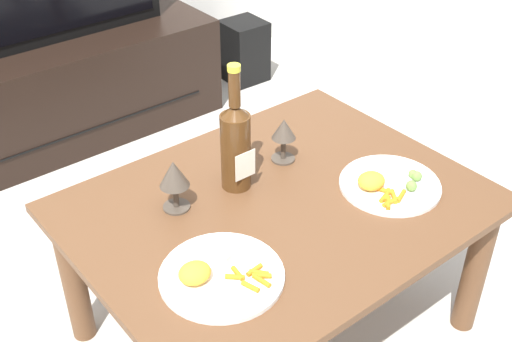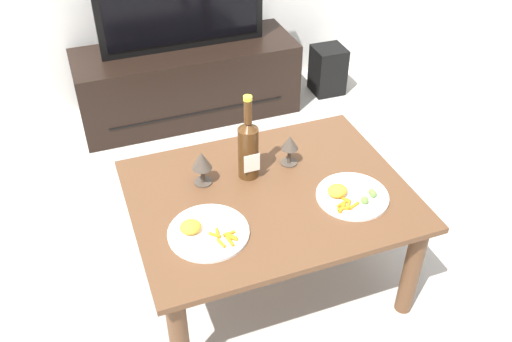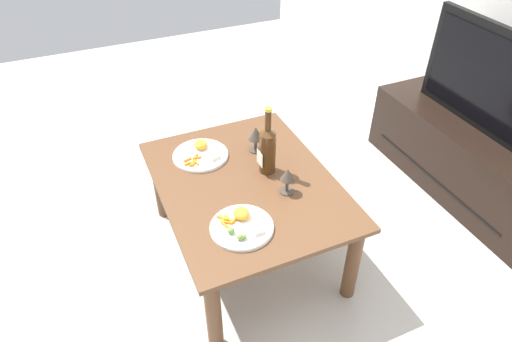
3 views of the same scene
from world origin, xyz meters
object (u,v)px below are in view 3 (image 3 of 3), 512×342
Objects in this scene: tv_stand at (467,158)px; dining_table at (246,194)px; dinner_plate_left at (201,154)px; goblet_right at (287,176)px; tv_screen at (494,82)px; goblet_left at (256,134)px; wine_bottle at (268,148)px; dinner_plate_right at (242,226)px.

dining_table is at bearing -91.53° from tv_stand.
dinner_plate_left is at bearing -154.97° from dining_table.
dinner_plate_left is (-0.44, -0.29, -0.08)m from goblet_right.
tv_screen is 1.36m from goblet_left.
tv_screen is 1.35m from wine_bottle.
dinner_plate_right reaches higher than dining_table.
wine_bottle is (-0.08, -1.35, 0.41)m from tv_stand.
goblet_left is 0.50× the size of dinner_plate_left.
tv_stand is 1.41m from wine_bottle.
wine_bottle reaches higher than dinner_plate_left.
tv_screen reaches higher than goblet_right.
tv_stand is 9.08× the size of goblet_left.
goblet_right is (0.11, -1.33, 0.36)m from tv_stand.
wine_bottle is 2.49× the size of goblet_left.
tv_stand is 0.53m from tv_screen.
wine_bottle is 0.39m from dinner_plate_left.
dining_table is 1.49m from tv_stand.
dinner_plate_right is (0.58, -0.00, 0.00)m from dinner_plate_left.
wine_bottle is 0.19m from goblet_left.
dining_table is 0.33m from goblet_left.
dinner_plate_left is at bearing -146.86° from goblet_right.
dinner_plate_right is (0.25, -1.62, -0.24)m from tv_screen.
tv_stand is 4.75× the size of dinner_plate_right.
goblet_right reaches higher than dinner_plate_right.
goblet_left reaches higher than dining_table.
wine_bottle is (-0.08, -1.35, -0.12)m from tv_screen.
goblet_right is 0.46× the size of dinner_plate_left.
tv_stand is at bearing 78.37° from dinner_plate_left.
tv_stand is (0.04, 1.48, -0.18)m from dining_table.
goblet_left is 1.08× the size of goblet_right.
goblet_left is at bearing 180.00° from goblet_right.
dinner_plate_right is (0.32, -0.27, -0.13)m from wine_bottle.
tv_screen is 7.18× the size of goblet_right.
wine_bottle is at bearing -174.60° from goblet_right.
wine_bottle is at bearing 46.76° from dinner_plate_left.
goblet_left is at bearing 76.84° from dinner_plate_left.
tv_screen reaches higher than dining_table.
dinner_plate_right is at bearing -39.95° from wine_bottle.
dining_table is 7.91× the size of goblet_right.
dining_table is at bearing 154.02° from dinner_plate_right.
tv_screen is 6.63× the size of goblet_left.
dining_table is at bearing -134.32° from goblet_right.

